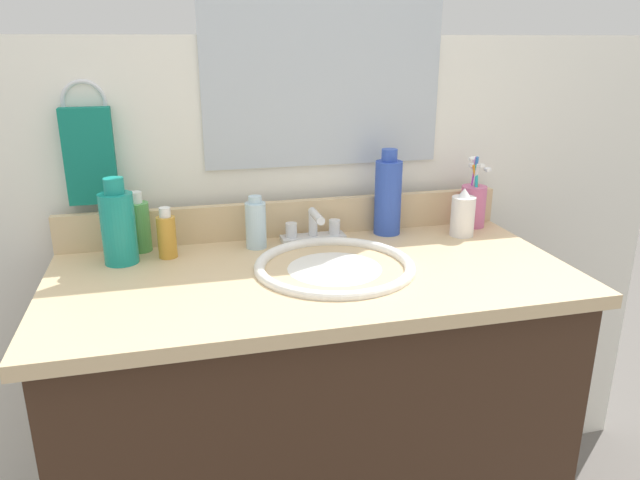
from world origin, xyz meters
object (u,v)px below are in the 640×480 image
(bottle_lotion_white, at_px, (463,215))
(faucet, at_px, (314,230))
(bottle_mouthwash_teal, at_px, (118,226))
(bottle_oil_amber, at_px, (167,235))
(cup_pink, at_px, (473,204))
(bottle_toner_green, at_px, (139,225))
(bottle_shampoo_blue, at_px, (388,196))
(hand_towel, at_px, (90,156))
(bottle_gel_clear, at_px, (256,224))

(bottle_lotion_white, bearing_deg, faucet, 172.42)
(bottle_lotion_white, bearing_deg, bottle_mouthwash_teal, 179.55)
(bottle_oil_amber, relative_size, cup_pink, 0.63)
(bottle_toner_green, relative_size, bottle_shampoo_blue, 0.66)
(bottle_lotion_white, bearing_deg, hand_towel, 171.68)
(hand_towel, xyz_separation_m, bottle_gel_clear, (0.36, -0.09, -0.16))
(bottle_toner_green, relative_size, bottle_mouthwash_teal, 0.74)
(bottle_lotion_white, distance_m, bottle_shampoo_blue, 0.19)
(hand_towel, distance_m, faucet, 0.55)
(faucet, height_order, bottle_lotion_white, bottle_lotion_white)
(bottle_shampoo_blue, bearing_deg, cup_pink, 0.91)
(faucet, distance_m, bottle_mouthwash_teal, 0.46)
(faucet, xyz_separation_m, bottle_mouthwash_teal, (-0.45, -0.04, 0.06))
(bottle_shampoo_blue, bearing_deg, faucet, -175.96)
(bottle_shampoo_blue, height_order, bottle_mouthwash_teal, bottle_shampoo_blue)
(bottle_toner_green, distance_m, bottle_gel_clear, 0.27)
(bottle_toner_green, bearing_deg, bottle_gel_clear, -9.20)
(hand_towel, distance_m, bottle_oil_amber, 0.26)
(faucet, bearing_deg, bottle_lotion_white, -7.58)
(bottle_mouthwash_teal, bearing_deg, bottle_oil_amber, 6.53)
(faucet, relative_size, bottle_gel_clear, 1.26)
(bottle_mouthwash_teal, distance_m, bottle_gel_clear, 0.31)
(bottle_oil_amber, height_order, bottle_lotion_white, bottle_lotion_white)
(bottle_mouthwash_teal, height_order, bottle_gel_clear, bottle_mouthwash_teal)
(bottle_toner_green, relative_size, bottle_lotion_white, 1.16)
(bottle_gel_clear, bearing_deg, bottle_shampoo_blue, 4.72)
(bottle_lotion_white, distance_m, bottle_mouthwash_teal, 0.83)
(bottle_lotion_white, xyz_separation_m, bottle_shampoo_blue, (-0.18, 0.06, 0.05))
(faucet, height_order, bottle_gel_clear, bottle_gel_clear)
(faucet, relative_size, bottle_mouthwash_teal, 0.83)
(bottle_toner_green, height_order, cup_pink, cup_pink)
(bottle_lotion_white, height_order, bottle_shampoo_blue, bottle_shampoo_blue)
(faucet, xyz_separation_m, bottle_gel_clear, (-0.14, -0.01, 0.03))
(bottle_oil_amber, height_order, bottle_toner_green, bottle_toner_green)
(bottle_lotion_white, xyz_separation_m, bottle_gel_clear, (-0.52, 0.04, 0.00))
(bottle_lotion_white, distance_m, cup_pink, 0.09)
(hand_towel, distance_m, bottle_shampoo_blue, 0.72)
(hand_towel, distance_m, bottle_mouthwash_teal, 0.19)
(bottle_gel_clear, relative_size, cup_pink, 0.67)
(bottle_mouthwash_teal, distance_m, cup_pink, 0.89)
(bottle_mouthwash_teal, bearing_deg, hand_towel, 114.76)
(hand_towel, bearing_deg, bottle_lotion_white, -8.32)
(bottle_lotion_white, height_order, bottle_gel_clear, bottle_gel_clear)
(faucet, xyz_separation_m, bottle_lotion_white, (0.37, -0.05, 0.03))
(bottle_lotion_white, relative_size, bottle_mouthwash_teal, 0.64)
(faucet, relative_size, bottle_shampoo_blue, 0.74)
(faucet, distance_m, bottle_lotion_white, 0.38)
(bottle_oil_amber, bearing_deg, bottle_toner_green, 135.73)
(bottle_oil_amber, distance_m, bottle_gel_clear, 0.21)
(faucet, xyz_separation_m, bottle_shampoo_blue, (0.20, 0.01, 0.07))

